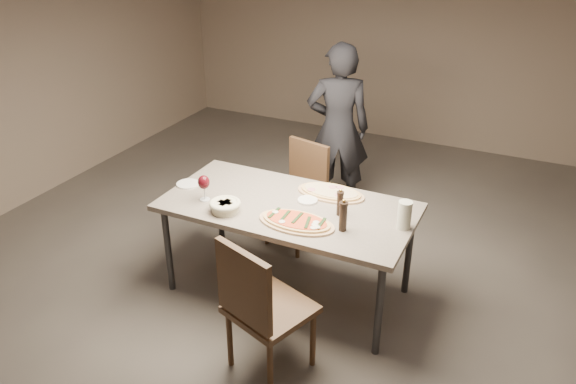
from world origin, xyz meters
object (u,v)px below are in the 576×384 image
at_px(zucchini_pizza, 297,222).
at_px(chair_far, 301,188).
at_px(chair_near, 259,304).
at_px(diner, 338,129).
at_px(ham_pizza, 331,192).
at_px(pepper_mill_left, 340,203).
at_px(bread_basket, 225,206).
at_px(dining_table, 288,211).
at_px(carafe, 404,215).

distance_m(zucchini_pizza, chair_far, 1.07).
distance_m(chair_near, chair_far, 1.64).
xyz_separation_m(zucchini_pizza, diner, (-0.34, 1.67, 0.04)).
bearing_deg(diner, ham_pizza, 85.09).
bearing_deg(diner, zucchini_pizza, 78.19).
height_order(zucchini_pizza, chair_near, chair_near).
bearing_deg(chair_near, pepper_mill_left, 98.42).
height_order(chair_far, diner, diner).
bearing_deg(ham_pizza, chair_far, 126.04).
relative_size(bread_basket, chair_far, 0.25).
bearing_deg(zucchini_pizza, dining_table, 117.23).
distance_m(zucchini_pizza, carafe, 0.71).
xyz_separation_m(chair_near, chair_far, (-0.44, 1.58, -0.04)).
xyz_separation_m(ham_pizza, carafe, (0.61, -0.25, 0.08)).
distance_m(chair_near, diner, 2.34).
relative_size(chair_far, diner, 0.55).
xyz_separation_m(dining_table, zucchini_pizza, (0.17, -0.22, 0.07)).
relative_size(pepper_mill_left, chair_near, 0.20).
bearing_deg(bread_basket, chair_far, 83.17).
xyz_separation_m(dining_table, carafe, (0.83, 0.03, 0.15)).
height_order(bread_basket, pepper_mill_left, pepper_mill_left).
xyz_separation_m(dining_table, pepper_mill_left, (0.39, 0.02, 0.15)).
bearing_deg(zucchini_pizza, chair_near, -95.99).
height_order(bread_basket, chair_far, chair_far).
bearing_deg(chair_near, bread_basket, 154.49).
relative_size(carafe, chair_far, 0.22).
bearing_deg(chair_far, ham_pizza, 148.37).
bearing_deg(ham_pizza, carafe, -30.17).
relative_size(ham_pizza, bread_basket, 2.34).
height_order(zucchini_pizza, chair_far, chair_far).
distance_m(pepper_mill_left, chair_far, 1.00).
bearing_deg(chair_near, ham_pizza, 109.41).
relative_size(ham_pizza, diner, 0.32).
bearing_deg(carafe, dining_table, -177.60).
distance_m(dining_table, ham_pizza, 0.36).
distance_m(bread_basket, pepper_mill_left, 0.80).
height_order(ham_pizza, bread_basket, bread_basket).
relative_size(pepper_mill_left, diner, 0.12).
relative_size(dining_table, diner, 1.11).
xyz_separation_m(zucchini_pizza, chair_near, (0.05, -0.62, -0.23)).
xyz_separation_m(chair_near, diner, (-0.39, 2.29, 0.27)).
height_order(carafe, chair_near, chair_near).
bearing_deg(dining_table, chair_near, -75.75).
distance_m(dining_table, chair_far, 0.79).
relative_size(bread_basket, diner, 0.14).
relative_size(pepper_mill_left, chair_far, 0.22).
bearing_deg(carafe, bread_basket, -165.01).
xyz_separation_m(carafe, diner, (-1.00, 1.41, -0.04)).
xyz_separation_m(dining_table, chair_far, (-0.23, 0.74, -0.19)).
height_order(dining_table, carafe, carafe).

